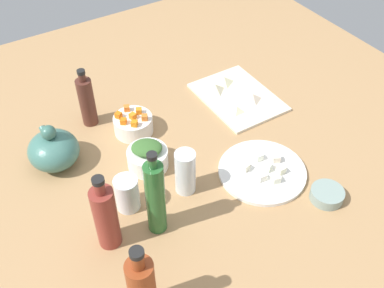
{
  "coord_description": "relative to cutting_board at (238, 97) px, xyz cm",
  "views": [
    {
      "loc": [
        -82.66,
        51.34,
        100.82
      ],
      "look_at": [
        0.0,
        0.0,
        8.0
      ],
      "focal_mm": 42.38,
      "sensor_mm": 36.0,
      "label": 1
    }
  ],
  "objects": [
    {
      "name": "tabletop",
      "position": [
        -15.77,
        28.59,
        -2.0
      ],
      "size": [
        190.0,
        190.0,
        3.0
      ],
      "primitive_type": "cube",
      "color": "#A87F52",
      "rests_on": "ground"
    },
    {
      "name": "cutting_board",
      "position": [
        0.0,
        0.0,
        0.0
      ],
      "size": [
        30.66,
        22.89,
        1.0
      ],
      "primitive_type": "cube",
      "rotation": [
        0.0,
        0.0,
        0.0
      ],
      "color": "silver",
      "rests_on": "tabletop"
    },
    {
      "name": "plate_tofu",
      "position": [
        -32.54,
        14.84,
        0.1
      ],
      "size": [
        25.71,
        25.71,
        1.2
      ],
      "primitive_type": "cylinder",
      "color": "white",
      "rests_on": "tabletop"
    },
    {
      "name": "bowl_greens",
      "position": [
        -12.31,
        41.77,
        2.44
      ],
      "size": [
        12.06,
        12.06,
        5.87
      ],
      "primitive_type": "cylinder",
      "color": "white",
      "rests_on": "tabletop"
    },
    {
      "name": "bowl_carrots",
      "position": [
        3.68,
        38.54,
        2.36
      ],
      "size": [
        12.44,
        12.44,
        5.71
      ],
      "primitive_type": "cylinder",
      "color": "white",
      "rests_on": "tabletop"
    },
    {
      "name": "bowl_small_side",
      "position": [
        -49.58,
        5.74,
        1.07
      ],
      "size": [
        9.24,
        9.24,
        3.13
      ],
      "primitive_type": "cylinder",
      "color": "gray",
      "rests_on": "tabletop"
    },
    {
      "name": "teapot",
      "position": [
        3.22,
        64.49,
        4.95
      ],
      "size": [
        17.05,
        14.84,
        14.34
      ],
      "color": "#3E6F65",
      "rests_on": "tabletop"
    },
    {
      "name": "bottle_0",
      "position": [
        15.17,
        48.6,
        8.31
      ],
      "size": [
        4.98,
        4.98,
        20.45
      ],
      "color": "#512920",
      "rests_on": "tabletop"
    },
    {
      "name": "bottle_1",
      "position": [
        -30.82,
        62.4,
        9.58
      ],
      "size": [
        5.86,
        5.86,
        23.62
      ],
      "color": "maroon",
      "rests_on": "tabletop"
    },
    {
      "name": "bottle_2",
      "position": [
        -51.67,
        63.43,
        9.16
      ],
      "size": [
        6.12,
        6.12,
        23.22
      ],
      "color": "#8E3A19",
      "rests_on": "tabletop"
    },
    {
      "name": "bottle_3",
      "position": [
        -33.3,
        50.03,
        11.42
      ],
      "size": [
        4.96,
        4.96,
        26.9
      ],
      "color": "#28612C",
      "rests_on": "tabletop"
    },
    {
      "name": "drinking_glass_0",
      "position": [
        -25.97,
        37.1,
        6.43
      ],
      "size": [
        5.8,
        5.8,
        13.86
      ],
      "primitive_type": "cylinder",
      "color": "white",
      "rests_on": "tabletop"
    },
    {
      "name": "drinking_glass_1",
      "position": [
        -22.98,
        53.45,
        4.61
      ],
      "size": [
        6.59,
        6.59,
        10.23
      ],
      "primitive_type": "cylinder",
      "color": "white",
      "rests_on": "tabletop"
    },
    {
      "name": "carrot_cube_0",
      "position": [
        6.11,
        42.17,
        6.11
      ],
      "size": [
        2.44,
        2.44,
        1.8
      ],
      "primitive_type": "cube",
      "rotation": [
        0.0,
        0.0,
        0.5
      ],
      "color": "orange",
      "rests_on": "bowl_carrots"
    },
    {
      "name": "carrot_cube_1",
      "position": [
        7.81,
        38.45,
        6.11
      ],
      "size": [
        2.33,
        2.33,
        1.8
      ],
      "primitive_type": "cube",
      "rotation": [
        0.0,
        0.0,
        2.77
      ],
      "color": "orange",
      "rests_on": "bowl_carrots"
    },
    {
      "name": "carrot_cube_2",
      "position": [
        4.56,
        35.78,
        6.11
      ],
      "size": [
        2.44,
        2.44,
        1.8
      ],
      "primitive_type": "cube",
      "rotation": [
        0.0,
        0.0,
        1.08
      ],
      "color": "orange",
      "rests_on": "bowl_carrots"
    },
    {
      "name": "carrot_cube_3",
      "position": [
        -0.12,
        39.69,
        6.11
      ],
      "size": [
        2.54,
        2.54,
        1.8
      ],
      "primitive_type": "cube",
      "rotation": [
        0.0,
        0.0,
        0.86
      ],
      "color": "orange",
      "rests_on": "bowl_carrots"
    },
    {
      "name": "carrot_cube_4",
      "position": [
        0.77,
        35.7,
        6.11
      ],
      "size": [
        2.47,
        2.47,
        1.8
      ],
      "primitive_type": "cube",
      "rotation": [
        0.0,
        0.0,
        2.61
      ],
      "color": "orange",
      "rests_on": "bowl_carrots"
    },
    {
      "name": "carrot_cube_5",
      "position": [
        2.62,
        42.09,
        6.11
      ],
      "size": [
        2.52,
        2.52,
        1.8
      ],
      "primitive_type": "cube",
      "rotation": [
        0.0,
        0.0,
        0.93
      ],
      "color": "orange",
      "rests_on": "bowl_carrots"
    },
    {
      "name": "carrot_cube_6",
      "position": [
        3.33,
        38.53,
        6.11
      ],
      "size": [
        2.24,
        2.24,
        1.8
      ],
      "primitive_type": "cube",
      "rotation": [
        0.0,
        0.0,
        1.86
      ],
      "color": "orange",
      "rests_on": "bowl_carrots"
    },
    {
      "name": "chopped_greens_mound",
      "position": [
        -12.31,
        41.77,
        6.85
      ],
      "size": [
        11.23,
        11.65,
        2.94
      ],
      "primitive_type": "ellipsoid",
      "rotation": [
        0.0,
        0.0,
        0.98
      ],
      "color": "#39662D",
      "rests_on": "bowl_greens"
    },
    {
      "name": "tofu_cube_0",
      "position": [
        -36.08,
        10.96,
        1.8
      ],
      "size": [
        2.23,
        2.23,
        2.2
      ],
      "primitive_type": "cube",
      "rotation": [
        0.0,
        0.0,
        1.58
      ],
      "color": "#FCF6CD",
      "rests_on": "plate_tofu"
    },
    {
      "name": "tofu_cube_1",
      "position": [
        -35.29,
        17.4,
        1.8
      ],
      "size": [
        2.38,
        2.38,
        2.2
      ],
      "primitive_type": "cube",
      "rotation": [
        0.0,
        0.0,
        1.49
      ],
      "color": "silver",
      "rests_on": "plate_tofu"
    },
    {
      "name": "tofu_cube_2",
      "position": [
        -31.74,
        9.15,
        1.8
      ],
      "size": [
        2.98,
        2.98,
        2.2
      ],
      "primitive_type": "cube",
      "rotation": [
        0.0,
        0.0,
        2.65
      ],
      "color": "#F4E1C9",
      "rests_on": "plate_tofu"
    },
    {
      "name": "tofu_cube_3",
      "position": [
        -28.42,
        13.16,
        1.8
      ],
      "size": [
        2.29,
        2.29,
        2.2
      ],
      "primitive_type": "cube",
      "rotation": [
        0.0,
        0.0,
        1.53
      ],
      "color": "white",
      "rests_on": "plate_tofu"
    },
    {
      "name": "tofu_cube_4",
      "position": [
        -29.69,
        19.02,
        1.8
      ],
      "size": [
        2.71,
        2.71,
        2.2
      ],
      "primitive_type": "cube",
      "rotation": [
        0.0,
        0.0,
        0.27
      ],
      "color": "#F2EACB",
      "rests_on": "plate_tofu"
    },
    {
      "name": "tofu_cube_5",
      "position": [
        -33.14,
        13.6,
        1.8
      ],
      "size": [
        2.93,
        2.93,
        2.2
      ],
      "primitive_type": "cube",
      "rotation": [
        0.0,
        0.0,
        0.44
      ],
      "color": "white",
      "rests_on": "plate_tofu"
    },
    {
      "name": "tofu_cube_6",
      "position": [
        -38.08,
        14.46,
        1.8
      ],
      "size": [
        2.67,
        2.67,
        2.2
      ],
      "primitive_type": "cube",
      "rotation": [
        0.0,
        0.0,
        1.33
      ],
      "color": "white",
      "rests_on": "plate_tofu"
    },
    {
      "name": "dumpling_0",
      "position": [
        9.13,
        -0.39,
        1.72
      ],
      "size": [
        7.14,
        6.96,
        2.44
      ],
      "primitive_type": "pyramid",
      "rotation": [
        0.0,
        0.0,
        6.0
      ],
      "color": "beige",
      "rests_on": "cutting_board"
    },
    {
      "name": "dumpling_1",
      "position": [
        -4.23,
        -2.91,
        1.79
      ],
      "size": [
        6.62,
        6.55,
        2.57
      ],
      "primitive_type": "pyramid",
      "rotation": [
        0.0,
        0.0,
        2.87
      ],
      "color": "beige",
      "rests_on": "cutting_board"
    },
    {
      "name": "dumpling_2",
      "position": [
        6.93,
        5.03,
        1.84
      ],
      "size": [
        6.2,
        6.13,
        2.67
      ],
      "primitive_type": "pyramid",
      "rotation": [
        0.0,
        0.0,
        3.06
      ],
      "color": "beige",
      "rests_on": "cutting_board"
    },
    {
      "name": "dumpling_3",
      "position": [
        -6.64,
        5.32,
        1.6
      ],
      "size": [
        5.61,
        5.65,
        2.19
      ],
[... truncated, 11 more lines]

